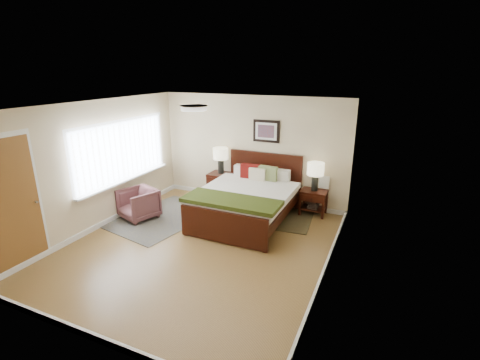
% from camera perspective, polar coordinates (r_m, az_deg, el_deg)
% --- Properties ---
extents(floor, '(5.00, 5.00, 0.00)m').
position_cam_1_polar(floor, '(6.43, -6.69, -10.73)').
color(floor, olive).
rests_on(floor, ground).
extents(back_wall, '(4.50, 0.04, 2.50)m').
position_cam_1_polar(back_wall, '(8.09, 1.99, 4.93)').
color(back_wall, beige).
rests_on(back_wall, ground).
extents(front_wall, '(4.50, 0.04, 2.50)m').
position_cam_1_polar(front_wall, '(4.17, -25.26, -9.83)').
color(front_wall, beige).
rests_on(front_wall, ground).
extents(left_wall, '(0.04, 5.00, 2.50)m').
position_cam_1_polar(left_wall, '(7.32, -22.45, 2.15)').
color(left_wall, beige).
rests_on(left_wall, ground).
extents(right_wall, '(0.04, 5.00, 2.50)m').
position_cam_1_polar(right_wall, '(5.20, 14.74, -3.19)').
color(right_wall, beige).
rests_on(right_wall, ground).
extents(ceiling, '(4.50, 5.00, 0.02)m').
position_cam_1_polar(ceiling, '(5.67, -7.62, 12.02)').
color(ceiling, white).
rests_on(ceiling, back_wall).
extents(window, '(0.11, 2.72, 1.32)m').
position_cam_1_polar(window, '(7.73, -18.60, 4.34)').
color(window, silver).
rests_on(window, left_wall).
extents(door, '(0.06, 1.00, 2.18)m').
position_cam_1_polar(door, '(6.34, -33.41, -3.53)').
color(door, silver).
rests_on(door, ground).
extents(ceil_fixture, '(0.44, 0.44, 0.08)m').
position_cam_1_polar(ceil_fixture, '(5.68, -7.61, 11.67)').
color(ceil_fixture, white).
rests_on(ceil_fixture, ceiling).
extents(bed, '(1.85, 2.25, 1.21)m').
position_cam_1_polar(bed, '(7.18, 1.18, -2.53)').
color(bed, black).
rests_on(bed, ground).
extents(wall_art, '(0.62, 0.05, 0.50)m').
position_cam_1_polar(wall_art, '(7.85, 4.33, 7.99)').
color(wall_art, black).
rests_on(wall_art, back_wall).
extents(nightstand_left, '(0.56, 0.50, 0.66)m').
position_cam_1_polar(nightstand_left, '(8.34, -3.19, 0.25)').
color(nightstand_left, black).
rests_on(nightstand_left, ground).
extents(nightstand_right, '(0.56, 0.42, 0.55)m').
position_cam_1_polar(nightstand_right, '(7.71, 11.95, -3.20)').
color(nightstand_right, black).
rests_on(nightstand_right, ground).
extents(lamp_left, '(0.36, 0.36, 0.61)m').
position_cam_1_polar(lamp_left, '(8.21, -3.19, 4.01)').
color(lamp_left, black).
rests_on(lamp_left, nightstand_left).
extents(lamp_right, '(0.36, 0.36, 0.61)m').
position_cam_1_polar(lamp_right, '(7.52, 12.29, 1.41)').
color(lamp_right, black).
rests_on(lamp_right, nightstand_right).
extents(armchair, '(0.89, 0.90, 0.65)m').
position_cam_1_polar(armchair, '(7.68, -16.32, -3.79)').
color(armchair, brown).
rests_on(armchair, ground).
extents(rug_persian, '(1.91, 2.42, 0.01)m').
position_cam_1_polar(rug_persian, '(7.69, -12.48, -5.99)').
color(rug_persian, '#0B1438').
rests_on(rug_persian, ground).
extents(rug_navy, '(0.95, 1.33, 0.01)m').
position_cam_1_polar(rug_navy, '(7.50, 8.39, -6.38)').
color(rug_navy, black).
rests_on(rug_navy, ground).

